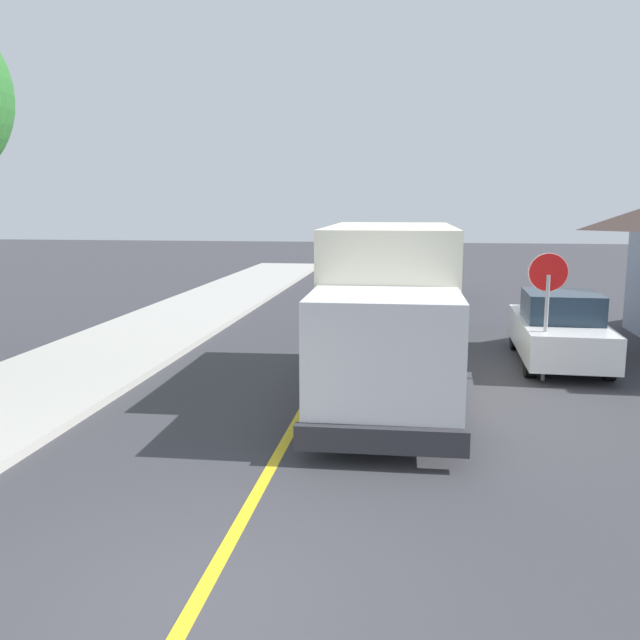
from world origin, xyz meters
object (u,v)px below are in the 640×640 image
at_px(parked_car_near, 418,302).
at_px(stop_sign, 547,292).
at_px(parked_van_across, 559,330).
at_px(box_truck, 389,303).
at_px(parked_car_mid, 417,278).
at_px(parked_car_far, 421,262).

distance_m(parked_car_near, stop_sign, 6.20).
bearing_deg(stop_sign, parked_van_across, 69.01).
height_order(box_truck, parked_van_across, box_truck).
distance_m(box_truck, parked_car_near, 7.09).
height_order(parked_car_mid, stop_sign, stop_sign).
height_order(parked_car_far, stop_sign, stop_sign).
distance_m(parked_van_across, stop_sign, 1.98).
relative_size(parked_car_near, parked_van_across, 1.00).
distance_m(parked_car_mid, stop_sign, 12.69).
height_order(box_truck, stop_sign, box_truck).
bearing_deg(parked_car_mid, parked_van_across, -73.38).
bearing_deg(parked_car_near, parked_van_across, -51.38).
height_order(box_truck, parked_car_near, box_truck).
relative_size(parked_car_near, stop_sign, 1.69).
relative_size(box_truck, parked_car_mid, 1.63).
bearing_deg(parked_van_across, parked_car_mid, 106.62).
xyz_separation_m(parked_car_mid, parked_van_across, (3.23, -10.81, 0.00)).
relative_size(parked_car_far, stop_sign, 1.69).
height_order(box_truck, parked_car_mid, box_truck).
bearing_deg(stop_sign, parked_car_far, 97.09).
bearing_deg(stop_sign, box_truck, -155.25).
distance_m(parked_car_near, parked_car_mid, 6.83).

